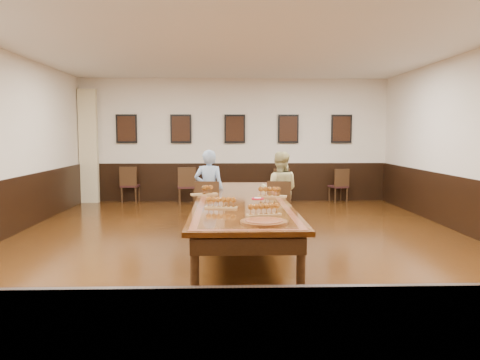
{
  "coord_description": "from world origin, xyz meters",
  "views": [
    {
      "loc": [
        -0.24,
        -7.29,
        1.77
      ],
      "look_at": [
        0.0,
        0.5,
        1.0
      ],
      "focal_mm": 35.0,
      "sensor_mm": 36.0,
      "label": 1
    }
  ],
  "objects_px": {
    "chair_man": "(208,206)",
    "person_woman": "(280,190)",
    "spare_chair_d": "(338,185)",
    "spare_chair_c": "(279,186)",
    "carved_platter": "(264,222)",
    "spare_chair_b": "(187,185)",
    "conference_table": "(241,208)",
    "person_man": "(209,190)",
    "spare_chair_a": "(130,184)",
    "chair_woman": "(279,205)"
  },
  "relations": [
    {
      "from": "spare_chair_b",
      "to": "person_woman",
      "type": "relative_size",
      "value": 0.65
    },
    {
      "from": "spare_chair_a",
      "to": "person_man",
      "type": "xyz_separation_m",
      "value": [
        2.16,
        -3.54,
        0.28
      ]
    },
    {
      "from": "spare_chair_c",
      "to": "spare_chair_a",
      "type": "bearing_deg",
      "value": -16.5
    },
    {
      "from": "person_woman",
      "to": "carved_platter",
      "type": "relative_size",
      "value": 2.34
    },
    {
      "from": "chair_man",
      "to": "spare_chair_d",
      "type": "height_order",
      "value": "chair_man"
    },
    {
      "from": "person_woman",
      "to": "spare_chair_c",
      "type": "bearing_deg",
      "value": -87.06
    },
    {
      "from": "spare_chair_d",
      "to": "conference_table",
      "type": "distance_m",
      "value": 5.43
    },
    {
      "from": "chair_woman",
      "to": "spare_chair_b",
      "type": "bearing_deg",
      "value": -49.53
    },
    {
      "from": "person_woman",
      "to": "carved_platter",
      "type": "distance_m",
      "value": 3.41
    },
    {
      "from": "person_woman",
      "to": "conference_table",
      "type": "bearing_deg",
      "value": 68.98
    },
    {
      "from": "chair_woman",
      "to": "person_woman",
      "type": "distance_m",
      "value": 0.28
    },
    {
      "from": "chair_woman",
      "to": "spare_chair_a",
      "type": "distance_m",
      "value": 4.98
    },
    {
      "from": "spare_chair_b",
      "to": "spare_chair_c",
      "type": "relative_size",
      "value": 1.04
    },
    {
      "from": "person_woman",
      "to": "spare_chair_a",
      "type": "bearing_deg",
      "value": -35.92
    },
    {
      "from": "spare_chair_a",
      "to": "spare_chair_c",
      "type": "distance_m",
      "value": 3.84
    },
    {
      "from": "spare_chair_c",
      "to": "carved_platter",
      "type": "distance_m",
      "value": 6.63
    },
    {
      "from": "chair_woman",
      "to": "spare_chair_c",
      "type": "bearing_deg",
      "value": -87.14
    },
    {
      "from": "person_man",
      "to": "conference_table",
      "type": "xyz_separation_m",
      "value": [
        0.55,
        -1.26,
        -0.13
      ]
    },
    {
      "from": "person_woman",
      "to": "conference_table",
      "type": "xyz_separation_m",
      "value": [
        -0.76,
        -1.31,
        -0.11
      ]
    },
    {
      "from": "spare_chair_a",
      "to": "carved_platter",
      "type": "distance_m",
      "value": 7.45
    },
    {
      "from": "spare_chair_d",
      "to": "person_woman",
      "type": "relative_size",
      "value": 0.6
    },
    {
      "from": "chair_woman",
      "to": "person_man",
      "type": "distance_m",
      "value": 1.33
    },
    {
      "from": "spare_chair_b",
      "to": "spare_chair_c",
      "type": "height_order",
      "value": "spare_chair_b"
    },
    {
      "from": "chair_man",
      "to": "spare_chair_b",
      "type": "bearing_deg",
      "value": -73.07
    },
    {
      "from": "spare_chair_c",
      "to": "carved_platter",
      "type": "relative_size",
      "value": 1.46
    },
    {
      "from": "chair_man",
      "to": "spare_chair_a",
      "type": "bearing_deg",
      "value": -53.98
    },
    {
      "from": "person_man",
      "to": "carved_platter",
      "type": "distance_m",
      "value": 3.39
    },
    {
      "from": "spare_chair_a",
      "to": "person_woman",
      "type": "xyz_separation_m",
      "value": [
        3.47,
        -3.5,
        0.26
      ]
    },
    {
      "from": "chair_man",
      "to": "spare_chair_c",
      "type": "xyz_separation_m",
      "value": [
        1.68,
        3.35,
        -0.01
      ]
    },
    {
      "from": "person_man",
      "to": "carved_platter",
      "type": "bearing_deg",
      "value": 108.06
    },
    {
      "from": "person_man",
      "to": "chair_woman",
      "type": "bearing_deg",
      "value": -176.85
    },
    {
      "from": "spare_chair_a",
      "to": "person_man",
      "type": "distance_m",
      "value": 4.16
    },
    {
      "from": "spare_chair_a",
      "to": "spare_chair_d",
      "type": "height_order",
      "value": "spare_chair_a"
    },
    {
      "from": "spare_chair_c",
      "to": "carved_platter",
      "type": "height_order",
      "value": "spare_chair_c"
    },
    {
      "from": "spare_chair_b",
      "to": "spare_chair_d",
      "type": "distance_m",
      "value": 3.93
    },
    {
      "from": "chair_man",
      "to": "spare_chair_c",
      "type": "distance_m",
      "value": 3.74
    },
    {
      "from": "spare_chair_a",
      "to": "person_woman",
      "type": "height_order",
      "value": "person_woman"
    },
    {
      "from": "spare_chair_a",
      "to": "spare_chair_d",
      "type": "relative_size",
      "value": 1.07
    },
    {
      "from": "person_man",
      "to": "person_woman",
      "type": "distance_m",
      "value": 1.31
    },
    {
      "from": "spare_chair_a",
      "to": "chair_man",
      "type": "bearing_deg",
      "value": 124.1
    },
    {
      "from": "chair_man",
      "to": "person_woman",
      "type": "height_order",
      "value": "person_woman"
    },
    {
      "from": "spare_chair_c",
      "to": "spare_chair_d",
      "type": "xyz_separation_m",
      "value": [
        1.57,
        0.2,
        -0.02
      ]
    },
    {
      "from": "spare_chair_c",
      "to": "carved_platter",
      "type": "bearing_deg",
      "value": 69.84
    },
    {
      "from": "person_man",
      "to": "spare_chair_a",
      "type": "bearing_deg",
      "value": -53.18
    },
    {
      "from": "spare_chair_d",
      "to": "carved_platter",
      "type": "relative_size",
      "value": 1.41
    },
    {
      "from": "person_man",
      "to": "person_woman",
      "type": "bearing_deg",
      "value": -172.58
    },
    {
      "from": "carved_platter",
      "to": "person_man",
      "type": "bearing_deg",
      "value": 102.61
    },
    {
      "from": "chair_woman",
      "to": "person_man",
      "type": "bearing_deg",
      "value": 6.99
    },
    {
      "from": "chair_man",
      "to": "spare_chair_b",
      "type": "height_order",
      "value": "spare_chair_b"
    },
    {
      "from": "chair_man",
      "to": "spare_chair_b",
      "type": "relative_size",
      "value": 0.98
    }
  ]
}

